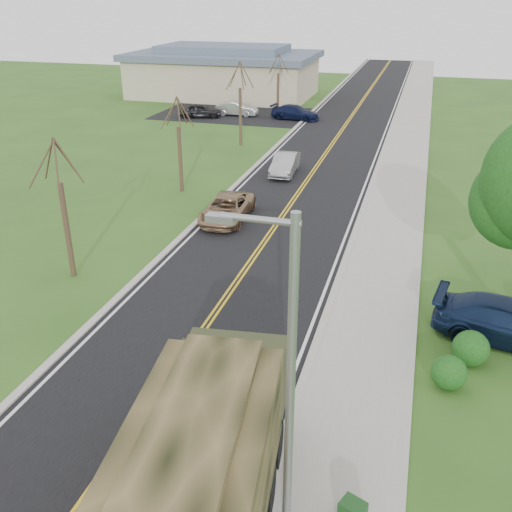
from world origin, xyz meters
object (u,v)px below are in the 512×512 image
at_px(military_truck, 205,461).
at_px(sedan_silver, 285,164).
at_px(suv_champagne, 227,208).
at_px(pickup_navy, 510,323).

relative_size(military_truck, sedan_silver, 1.95).
bearing_deg(suv_champagne, pickup_navy, -34.21).
height_order(suv_champagne, pickup_navy, pickup_navy).
bearing_deg(military_truck, suv_champagne, 100.47).
xyz_separation_m(military_truck, suv_champagne, (-5.97, 18.79, -1.58)).
bearing_deg(military_truck, sedan_silver, 92.96).
bearing_deg(suv_champagne, military_truck, -74.34).
relative_size(sedan_silver, pickup_navy, 0.80).
bearing_deg(sedan_silver, pickup_navy, -57.71).
distance_m(military_truck, suv_champagne, 19.77).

